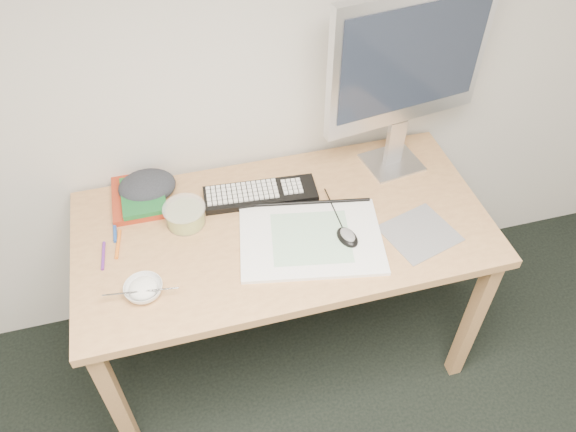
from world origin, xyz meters
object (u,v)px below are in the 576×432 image
object	(u,v)px
desk	(284,241)
keyboard	(260,194)
sketchpad	(311,239)
monitor	(409,65)
rice_bowl	(144,290)

from	to	relation	value
desk	keyboard	world-z (taller)	keyboard
sketchpad	keyboard	world-z (taller)	keyboard
desk	sketchpad	distance (m)	0.15
desk	sketchpad	world-z (taller)	sketchpad
monitor	rice_bowl	distance (m)	1.10
desk	sketchpad	bearing A→B (deg)	-52.21
monitor	rice_bowl	world-z (taller)	monitor
desk	keyboard	xyz separation A→B (m)	(-0.04, 0.16, 0.09)
keyboard	rice_bowl	xyz separation A→B (m)	(-0.44, -0.32, 0.01)
keyboard	monitor	size ratio (longest dim) A/B	0.59
keyboard	monitor	world-z (taller)	monitor
desk	rice_bowl	world-z (taller)	rice_bowl
desk	monitor	world-z (taller)	monitor
desk	rice_bowl	bearing A→B (deg)	-160.67
sketchpad	rice_bowl	distance (m)	0.55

